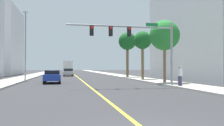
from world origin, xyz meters
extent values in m
plane|color=#2D2D30|center=(0.00, 42.00, 0.00)|extent=(192.00, 192.00, 0.00)
cube|color=#9E9B93|center=(-8.38, 42.00, 0.07)|extent=(3.15, 168.00, 0.15)
cube|color=#B2ADA3|center=(8.38, 42.00, 0.07)|extent=(3.15, 168.00, 0.15)
cube|color=yellow|center=(0.00, 42.00, 0.00)|extent=(0.16, 144.00, 0.01)
cube|color=silver|center=(18.68, 23.82, 8.14)|extent=(12.09, 19.35, 16.28)
cylinder|color=gray|center=(7.21, 13.85, 2.93)|extent=(0.20, 0.20, 5.56)
cylinder|color=gray|center=(2.58, 13.85, 5.21)|extent=(9.26, 0.14, 0.14)
cube|color=black|center=(3.27, 13.85, 4.76)|extent=(0.32, 0.24, 0.84)
sphere|color=red|center=(3.27, 13.71, 5.01)|extent=(0.20, 0.20, 0.20)
cube|color=black|center=(1.65, 13.85, 4.76)|extent=(0.32, 0.24, 0.84)
sphere|color=red|center=(1.65, 13.71, 5.01)|extent=(0.20, 0.20, 0.20)
cube|color=black|center=(0.03, 13.85, 4.76)|extent=(0.32, 0.24, 0.84)
sphere|color=red|center=(0.03, 13.71, 5.01)|extent=(0.20, 0.20, 0.20)
cube|color=#147233|center=(5.35, 13.85, 5.46)|extent=(1.10, 0.04, 0.28)
cylinder|color=gray|center=(-7.31, 26.97, 4.53)|extent=(0.16, 0.16, 8.76)
cube|color=beige|center=(-7.31, 26.97, 9.06)|extent=(0.56, 0.28, 0.20)
cylinder|color=brown|center=(7.96, 16.99, 2.59)|extent=(0.29, 0.29, 4.88)
sphere|color=#287F33|center=(7.96, 16.99, 5.03)|extent=(3.12, 3.12, 3.12)
cone|color=#287F33|center=(8.89, 16.90, 4.83)|extent=(0.58, 1.73, 1.54)
cone|color=#287F33|center=(7.80, 17.92, 4.83)|extent=(1.52, 0.67, 1.34)
cone|color=#287F33|center=(7.03, 17.09, 4.83)|extent=(0.56, 1.53, 1.62)
cone|color=#287F33|center=(7.80, 16.07, 4.83)|extent=(1.31, 0.61, 1.47)
cylinder|color=brown|center=(8.06, 24.20, 2.75)|extent=(0.37, 0.37, 5.20)
sphere|color=#195B23|center=(8.06, 24.20, 5.35)|extent=(2.41, 2.41, 2.41)
cone|color=#195B23|center=(8.78, 24.20, 5.15)|extent=(0.44, 1.27, 1.08)
cone|color=#195B23|center=(8.30, 24.88, 5.15)|extent=(1.38, 0.84, 1.23)
cone|color=#195B23|center=(7.66, 24.80, 5.15)|extent=(1.10, 0.89, 1.17)
cone|color=#195B23|center=(7.34, 24.11, 5.15)|extent=(0.56, 1.23, 1.29)
cone|color=#195B23|center=(7.79, 23.53, 5.15)|extent=(1.47, 0.93, 1.26)
cone|color=#195B23|center=(8.34, 23.53, 5.15)|extent=(1.29, 0.86, 1.11)
cylinder|color=brown|center=(7.93, 31.41, 3.09)|extent=(0.44, 0.44, 5.88)
sphere|color=#195B23|center=(7.93, 31.41, 6.03)|extent=(2.93, 2.93, 2.93)
cone|color=#195B23|center=(8.81, 31.42, 5.83)|extent=(0.46, 1.42, 1.53)
cone|color=#195B23|center=(7.89, 32.28, 5.83)|extent=(1.32, 0.49, 1.46)
cone|color=#195B23|center=(7.07, 31.26, 5.83)|extent=(0.62, 1.41, 1.11)
cone|color=#195B23|center=(8.09, 30.54, 5.83)|extent=(1.65, 0.73, 1.18)
cube|color=white|center=(-1.21, 46.58, 0.62)|extent=(1.81, 4.14, 0.60)
cube|color=black|center=(-1.21, 46.51, 1.15)|extent=(1.58, 1.76, 0.45)
cylinder|color=black|center=(-2.01, 48.08, 0.32)|extent=(0.23, 0.64, 0.64)
cylinder|color=black|center=(-0.44, 48.10, 0.32)|extent=(0.23, 0.64, 0.64)
cylinder|color=black|center=(-1.99, 45.06, 0.32)|extent=(0.23, 0.64, 0.64)
cylinder|color=black|center=(-0.41, 45.07, 0.32)|extent=(0.23, 0.64, 0.64)
cube|color=#BCBCC1|center=(-1.55, 40.20, 0.65)|extent=(1.82, 3.99, 0.67)
cube|color=black|center=(-1.55, 40.01, 1.22)|extent=(1.58, 1.76, 0.47)
cylinder|color=black|center=(-2.32, 41.64, 0.32)|extent=(0.23, 0.64, 0.64)
cylinder|color=black|center=(-0.74, 41.63, 0.32)|extent=(0.23, 0.64, 0.64)
cylinder|color=black|center=(-2.35, 38.77, 0.32)|extent=(0.23, 0.64, 0.64)
cylinder|color=black|center=(-0.77, 38.75, 0.32)|extent=(0.23, 0.64, 0.64)
cube|color=#1E389E|center=(-3.48, 20.44, 0.64)|extent=(1.85, 4.23, 0.63)
cube|color=black|center=(-3.48, 20.42, 1.17)|extent=(1.58, 1.88, 0.43)
cylinder|color=black|center=(-4.29, 21.96, 0.32)|extent=(0.24, 0.65, 0.64)
cylinder|color=black|center=(-2.75, 22.00, 0.32)|extent=(0.24, 0.65, 0.64)
cylinder|color=black|center=(-4.21, 18.88, 0.32)|extent=(0.24, 0.65, 0.64)
cylinder|color=black|center=(-2.67, 18.92, 0.32)|extent=(0.24, 0.65, 0.64)
cube|color=red|center=(-1.37, 61.13, 1.25)|extent=(2.42, 2.19, 1.60)
cube|color=silver|center=(-1.42, 57.27, 1.88)|extent=(2.46, 5.58, 2.86)
cylinder|color=black|center=(-2.42, 61.14, 0.45)|extent=(0.29, 0.90, 0.90)
cylinder|color=black|center=(-0.32, 61.12, 0.45)|extent=(0.29, 0.90, 0.90)
cylinder|color=black|center=(-2.48, 55.90, 0.45)|extent=(0.29, 0.90, 0.90)
cylinder|color=black|center=(-0.38, 55.88, 0.45)|extent=(0.29, 0.90, 0.90)
cylinder|color=#3F3859|center=(7.49, 12.87, 0.56)|extent=(0.32, 0.32, 0.81)
cylinder|color=silver|center=(7.49, 12.87, 1.29)|extent=(0.38, 0.38, 0.64)
sphere|color=tan|center=(7.49, 12.87, 1.72)|extent=(0.22, 0.22, 0.22)
camera|label=1|loc=(-2.12, -5.27, 1.71)|focal=37.01mm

